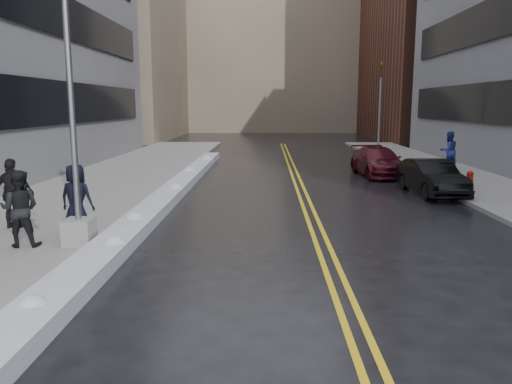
# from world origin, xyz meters

# --- Properties ---
(ground) EXTENTS (160.00, 160.00, 0.00)m
(ground) POSITION_xyz_m (0.00, 0.00, 0.00)
(ground) COLOR black
(ground) RESTS_ON ground
(sidewalk_west) EXTENTS (5.50, 50.00, 0.15)m
(sidewalk_west) POSITION_xyz_m (-5.75, 10.00, 0.07)
(sidewalk_west) COLOR gray
(sidewalk_west) RESTS_ON ground
(sidewalk_east) EXTENTS (4.00, 50.00, 0.15)m
(sidewalk_east) POSITION_xyz_m (10.00, 10.00, 0.07)
(sidewalk_east) COLOR gray
(sidewalk_east) RESTS_ON ground
(lane_line_left) EXTENTS (0.12, 50.00, 0.01)m
(lane_line_left) POSITION_xyz_m (2.35, 10.00, 0.00)
(lane_line_left) COLOR gold
(lane_line_left) RESTS_ON ground
(lane_line_right) EXTENTS (0.12, 50.00, 0.01)m
(lane_line_right) POSITION_xyz_m (2.65, 10.00, 0.00)
(lane_line_right) COLOR gold
(lane_line_right) RESTS_ON ground
(snow_ridge) EXTENTS (0.90, 30.00, 0.34)m
(snow_ridge) POSITION_xyz_m (-2.45, 8.00, 0.17)
(snow_ridge) COLOR silver
(snow_ridge) RESTS_ON ground
(building_west_far) EXTENTS (14.00, 22.00, 18.00)m
(building_west_far) POSITION_xyz_m (-15.50, 44.00, 9.00)
(building_west_far) COLOR gray
(building_west_far) RESTS_ON ground
(building_far) EXTENTS (36.00, 16.00, 22.00)m
(building_far) POSITION_xyz_m (2.00, 60.00, 11.00)
(building_far) COLOR gray
(building_far) RESTS_ON ground
(lamppost) EXTENTS (0.65, 0.65, 7.62)m
(lamppost) POSITION_xyz_m (-3.30, 2.00, 2.53)
(lamppost) COLOR gray
(lamppost) RESTS_ON sidewalk_west
(fire_hydrant) EXTENTS (0.26, 0.26, 0.73)m
(fire_hydrant) POSITION_xyz_m (9.00, 10.00, 0.55)
(fire_hydrant) COLOR maroon
(fire_hydrant) RESTS_ON sidewalk_east
(traffic_signal) EXTENTS (0.16, 0.20, 6.00)m
(traffic_signal) POSITION_xyz_m (8.50, 24.00, 3.40)
(traffic_signal) COLOR gray
(traffic_signal) RESTS_ON sidewalk_east
(pedestrian_b) EXTENTS (0.96, 0.79, 1.79)m
(pedestrian_b) POSITION_xyz_m (-4.57, 1.79, 1.04)
(pedestrian_b) COLOR black
(pedestrian_b) RESTS_ON sidewalk_west
(pedestrian_c) EXTENTS (0.94, 0.68, 1.77)m
(pedestrian_c) POSITION_xyz_m (-3.76, 3.12, 1.04)
(pedestrian_c) COLOR black
(pedestrian_c) RESTS_ON sidewalk_west
(pedestrian_d) EXTENTS (1.11, 0.50, 1.86)m
(pedestrian_d) POSITION_xyz_m (-5.61, 3.54, 1.08)
(pedestrian_d) COLOR black
(pedestrian_d) RESTS_ON sidewalk_west
(pedestrian_east) EXTENTS (1.11, 0.96, 1.95)m
(pedestrian_east) POSITION_xyz_m (10.23, 15.87, 1.13)
(pedestrian_east) COLOR navy
(pedestrian_east) RESTS_ON sidewalk_east
(car_black) EXTENTS (1.76, 4.18, 1.34)m
(car_black) POSITION_xyz_m (7.40, 9.65, 0.67)
(car_black) COLOR black
(car_black) RESTS_ON ground
(car_maroon) EXTENTS (2.25, 4.83, 1.37)m
(car_maroon) POSITION_xyz_m (6.53, 14.93, 0.68)
(car_maroon) COLOR #480B17
(car_maroon) RESTS_ON ground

